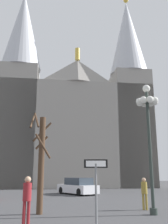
# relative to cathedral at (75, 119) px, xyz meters

# --- Properties ---
(cathedral) EXTENTS (22.00, 12.24, 30.03)m
(cathedral) POSITION_rel_cathedral_xyz_m (0.00, 0.00, 0.00)
(cathedral) COLOR gray
(cathedral) RESTS_ON ground
(one_way_arrow_sign) EXTENTS (0.73, 0.11, 2.30)m
(one_way_arrow_sign) POSITION_rel_cathedral_xyz_m (-1.56, -29.70, -8.38)
(one_way_arrow_sign) COLOR slate
(one_way_arrow_sign) RESTS_ON ground
(street_lamp) EXTENTS (1.18, 1.18, 6.38)m
(street_lamp) POSITION_rel_cathedral_xyz_m (1.83, -25.43, -5.28)
(street_lamp) COLOR #2D3833
(street_lamp) RESTS_ON ground
(bare_tree) EXTENTS (1.10, 1.12, 4.95)m
(bare_tree) POSITION_rel_cathedral_xyz_m (-3.51, -24.66, -7.33)
(bare_tree) COLOR #473323
(bare_tree) RESTS_ON ground
(parked_car_near_white) EXTENTS (3.69, 4.77, 1.50)m
(parked_car_near_white) POSITION_rel_cathedral_xyz_m (-0.65, -13.18, -9.19)
(parked_car_near_white) COLOR silver
(parked_car_near_white) RESTS_ON ground
(pedestrian_walking) EXTENTS (0.32, 0.32, 1.65)m
(pedestrian_walking) POSITION_rel_cathedral_xyz_m (2.00, -23.80, -8.89)
(pedestrian_walking) COLOR olive
(pedestrian_walking) RESTS_ON ground
(pedestrian_standing) EXTENTS (0.32, 0.32, 1.77)m
(pedestrian_standing) POSITION_rel_cathedral_xyz_m (-3.83, -27.44, -8.81)
(pedestrian_standing) COLOR maroon
(pedestrian_standing) RESTS_ON ground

